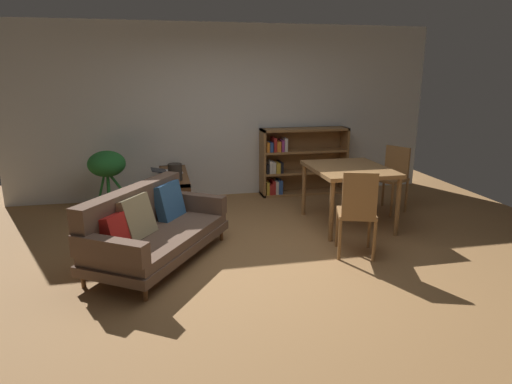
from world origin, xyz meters
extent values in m
plane|color=#9E7042|center=(0.00, 0.00, 0.00)|extent=(8.16, 8.16, 0.00)
cube|color=silver|center=(0.00, 2.70, 1.35)|extent=(6.80, 0.10, 2.70)
cylinder|color=brown|center=(-0.38, 0.61, 0.07)|extent=(0.04, 0.04, 0.13)
cylinder|color=brown|center=(-1.24, -0.71, 0.07)|extent=(0.04, 0.04, 0.13)
cylinder|color=brown|center=(-0.96, 0.99, 0.07)|extent=(0.04, 0.04, 0.13)
cylinder|color=brown|center=(-1.82, -0.33, 0.07)|extent=(0.04, 0.04, 0.13)
cube|color=brown|center=(-1.10, 0.14, 0.18)|extent=(1.63, 1.90, 0.10)
cube|color=brown|center=(-1.10, 0.14, 0.28)|extent=(1.56, 1.82, 0.10)
cube|color=brown|center=(-1.37, 0.31, 0.56)|extent=(1.06, 1.49, 0.45)
cube|color=brown|center=(-0.67, 0.81, 0.44)|extent=(0.73, 0.54, 0.21)
cube|color=brown|center=(-1.54, -0.53, 0.44)|extent=(0.73, 0.54, 0.21)
cube|color=red|center=(-1.50, -0.17, 0.48)|extent=(0.35, 0.39, 0.36)
cube|color=tan|center=(-1.33, 0.08, 0.53)|extent=(0.44, 0.49, 0.45)
cube|color=#336093|center=(-0.98, 0.63, 0.52)|extent=(0.40, 0.46, 0.43)
cube|color=brown|center=(-0.89, 2.49, 0.28)|extent=(0.40, 0.04, 0.56)
cube|color=brown|center=(-0.89, 1.23, 0.28)|extent=(0.40, 0.04, 0.56)
cube|color=brown|center=(-0.89, 1.86, 0.23)|extent=(0.40, 1.26, 0.04)
cube|color=brown|center=(-0.89, 1.86, 0.54)|extent=(0.40, 1.30, 0.04)
cube|color=brown|center=(-0.89, 1.86, 0.02)|extent=(0.40, 1.26, 0.04)
cube|color=silver|center=(-0.87, 2.02, 0.57)|extent=(0.25, 0.31, 0.02)
cube|color=black|center=(-1.09, 2.00, 0.60)|extent=(0.23, 0.30, 0.05)
cylinder|color=#2D2823|center=(-0.87, 1.50, 0.67)|extent=(0.19, 0.19, 0.23)
cylinder|color=slate|center=(-0.87, 1.50, 0.72)|extent=(0.10, 0.10, 0.01)
cylinder|color=brown|center=(-1.81, 2.06, 0.12)|extent=(0.29, 0.29, 0.23)
cylinder|color=#287A33|center=(-1.70, 2.09, 0.42)|extent=(0.25, 0.10, 0.39)
cylinder|color=#287A33|center=(-1.83, 2.16, 0.40)|extent=(0.08, 0.24, 0.36)
cylinder|color=#287A33|center=(-1.87, 2.07, 0.48)|extent=(0.17, 0.05, 0.50)
cylinder|color=#287A33|center=(-1.80, 2.00, 0.41)|extent=(0.05, 0.15, 0.37)
ellipsoid|color=#287A33|center=(-1.81, 2.06, 0.71)|extent=(0.52, 0.52, 0.37)
cylinder|color=olive|center=(0.90, 1.35, 0.37)|extent=(0.06, 0.06, 0.73)
cylinder|color=olive|center=(0.90, 0.30, 0.37)|extent=(0.06, 0.06, 0.73)
cylinder|color=olive|center=(1.76, 1.35, 0.37)|extent=(0.06, 0.06, 0.73)
cylinder|color=olive|center=(1.76, 0.30, 0.37)|extent=(0.06, 0.06, 0.73)
cube|color=olive|center=(1.33, 0.82, 0.76)|extent=(0.96, 1.15, 0.05)
cylinder|color=olive|center=(0.90, 0.12, 0.23)|extent=(0.04, 0.04, 0.45)
cylinder|color=olive|center=(1.25, 0.01, 0.23)|extent=(0.04, 0.04, 0.45)
cylinder|color=olive|center=(0.78, -0.24, 0.23)|extent=(0.04, 0.04, 0.45)
cylinder|color=olive|center=(1.13, -0.35, 0.23)|extent=(0.04, 0.04, 0.45)
cube|color=olive|center=(1.02, -0.12, 0.47)|extent=(0.51, 0.52, 0.04)
cube|color=olive|center=(0.96, -0.30, 0.73)|extent=(0.35, 0.15, 0.48)
cylinder|color=olive|center=(2.07, 0.99, 0.23)|extent=(0.04, 0.04, 0.47)
cylinder|color=olive|center=(1.89, 1.33, 0.23)|extent=(0.04, 0.04, 0.47)
cylinder|color=olive|center=(2.38, 1.15, 0.23)|extent=(0.04, 0.04, 0.47)
cylinder|color=olive|center=(2.20, 1.50, 0.23)|extent=(0.04, 0.04, 0.47)
cube|color=olive|center=(2.14, 1.24, 0.49)|extent=(0.54, 0.56, 0.04)
cube|color=olive|center=(2.29, 1.32, 0.72)|extent=(0.21, 0.36, 0.43)
cube|color=olive|center=(0.56, 2.46, 0.54)|extent=(0.04, 0.35, 1.09)
cube|color=olive|center=(1.96, 2.46, 0.54)|extent=(0.04, 0.35, 1.09)
cube|color=olive|center=(1.26, 2.46, 1.07)|extent=(1.44, 0.35, 0.04)
cube|color=olive|center=(1.26, 2.46, 0.02)|extent=(1.44, 0.35, 0.04)
cube|color=olive|center=(1.26, 2.62, 0.54)|extent=(1.40, 0.04, 1.09)
cube|color=olive|center=(1.26, 2.46, 0.37)|extent=(1.40, 0.34, 0.04)
cube|color=olive|center=(1.26, 2.46, 0.72)|extent=(1.40, 0.34, 0.04)
cube|color=gold|center=(0.62, 2.45, 0.14)|extent=(0.04, 0.30, 0.21)
cube|color=red|center=(0.67, 2.45, 0.12)|extent=(0.05, 0.29, 0.16)
cube|color=red|center=(0.72, 2.43, 0.15)|extent=(0.04, 0.23, 0.22)
cube|color=silver|center=(0.77, 2.44, 0.14)|extent=(0.05, 0.24, 0.21)
cube|color=#2D5199|center=(0.83, 2.44, 0.15)|extent=(0.07, 0.25, 0.23)
cube|color=black|center=(0.61, 2.44, 0.46)|extent=(0.04, 0.25, 0.15)
cube|color=silver|center=(0.66, 2.44, 0.49)|extent=(0.04, 0.26, 0.20)
cube|color=silver|center=(0.72, 2.43, 0.48)|extent=(0.05, 0.24, 0.18)
cube|color=gold|center=(0.78, 2.45, 0.47)|extent=(0.06, 0.30, 0.17)
cube|color=black|center=(0.84, 2.45, 0.48)|extent=(0.05, 0.29, 0.17)
cube|color=orange|center=(0.62, 2.44, 0.81)|extent=(0.05, 0.25, 0.16)
cube|color=#2D5199|center=(0.67, 2.43, 0.81)|extent=(0.05, 0.22, 0.15)
cube|color=red|center=(0.73, 2.44, 0.85)|extent=(0.04, 0.27, 0.22)
cube|color=orange|center=(0.79, 2.43, 0.82)|extent=(0.07, 0.23, 0.16)
cube|color=#993884|center=(0.86, 2.44, 0.83)|extent=(0.04, 0.26, 0.18)
cube|color=silver|center=(0.91, 2.43, 0.84)|extent=(0.05, 0.23, 0.21)
camera|label=1|loc=(-1.03, -4.38, 1.97)|focal=30.98mm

